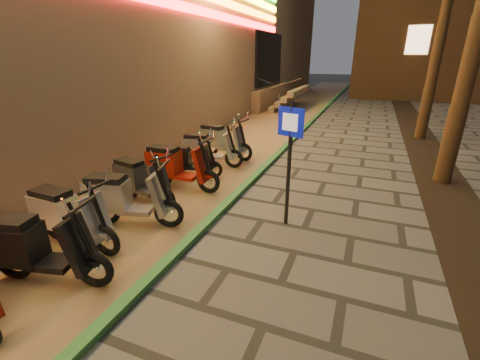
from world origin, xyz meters
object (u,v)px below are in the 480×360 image
at_px(scooter_9, 175,166).
at_px(scooter_12, 220,140).
at_px(scooter_5, 32,247).
at_px(scooter_8, 139,179).
at_px(scooter_11, 206,149).
at_px(scooter_10, 187,160).
at_px(pedestrian_sign, 290,149).
at_px(scooter_6, 66,215).
at_px(scooter_7, 123,198).

height_order(scooter_9, scooter_12, scooter_9).
bearing_deg(scooter_12, scooter_5, -79.61).
xyz_separation_m(scooter_8, scooter_11, (0.22, 2.69, 0.02)).
height_order(scooter_10, scooter_11, scooter_11).
distance_m(pedestrian_sign, scooter_9, 3.13).
bearing_deg(scooter_8, scooter_10, 96.40).
bearing_deg(scooter_6, pedestrian_sign, 35.20).
bearing_deg(scooter_7, scooter_12, 76.83).
relative_size(pedestrian_sign, scooter_11, 1.31).
bearing_deg(pedestrian_sign, scooter_9, -175.24).
relative_size(scooter_6, scooter_10, 1.18).
height_order(scooter_6, scooter_12, scooter_12).
height_order(scooter_5, scooter_10, scooter_5).
xyz_separation_m(scooter_9, scooter_11, (-0.08, 1.74, -0.04)).
distance_m(scooter_7, scooter_10, 2.74).
bearing_deg(scooter_7, pedestrian_sign, 7.25).
bearing_deg(scooter_10, scooter_6, -106.21).
bearing_deg(scooter_5, scooter_7, 75.40).
height_order(scooter_9, scooter_10, scooter_9).
height_order(scooter_9, scooter_11, scooter_9).
distance_m(pedestrian_sign, scooter_8, 3.36).
bearing_deg(scooter_6, scooter_5, -63.71).
xyz_separation_m(scooter_5, scooter_6, (-0.39, 0.89, -0.02)).
bearing_deg(scooter_11, scooter_9, -99.65).
bearing_deg(scooter_5, scooter_9, 77.66).
bearing_deg(scooter_9, scooter_6, -96.91).
bearing_deg(scooter_5, scooter_8, 84.41).
relative_size(scooter_8, scooter_12, 0.92).
height_order(scooter_5, scooter_9, scooter_9).
bearing_deg(scooter_9, scooter_7, -87.32).
relative_size(scooter_7, scooter_10, 1.21).
xyz_separation_m(pedestrian_sign, scooter_8, (-3.21, -0.21, -0.95)).
xyz_separation_m(scooter_9, scooter_12, (-0.10, 2.73, -0.01)).
relative_size(pedestrian_sign, scooter_9, 1.22).
height_order(scooter_7, scooter_10, scooter_7).
xyz_separation_m(scooter_6, scooter_8, (-0.00, 1.86, -0.03)).
xyz_separation_m(scooter_8, scooter_12, (0.20, 3.68, 0.04)).
distance_m(scooter_5, scooter_8, 2.77).
bearing_deg(scooter_8, pedestrian_sign, 15.36).
height_order(scooter_8, scooter_9, scooter_9).
xyz_separation_m(scooter_6, scooter_9, (0.30, 2.80, 0.03)).
height_order(scooter_5, scooter_11, scooter_5).
bearing_deg(scooter_8, scooter_9, 83.96).
xyz_separation_m(scooter_5, scooter_10, (-0.24, 4.49, -0.10)).
bearing_deg(scooter_12, scooter_8, -84.51).
relative_size(scooter_5, scooter_9, 0.98).
height_order(pedestrian_sign, scooter_8, pedestrian_sign).
relative_size(scooter_5, scooter_8, 1.08).
distance_m(scooter_6, scooter_11, 4.55).
distance_m(scooter_7, scooter_8, 1.07).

